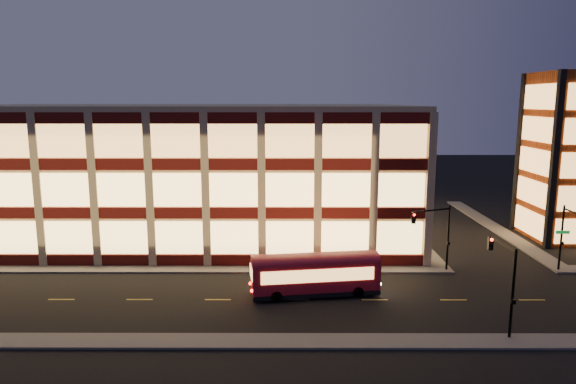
{
  "coord_description": "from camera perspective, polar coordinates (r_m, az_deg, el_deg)",
  "views": [
    {
      "loc": [
        9.46,
        -43.09,
        15.01
      ],
      "look_at": [
        9.33,
        8.0,
        5.87
      ],
      "focal_mm": 32.0,
      "sensor_mm": 36.0,
      "label": 1
    }
  ],
  "objects": [
    {
      "name": "sidewalk_office_east",
      "position": [
        63.39,
        12.51,
        -3.73
      ],
      "size": [
        2.0,
        30.0,
        0.15
      ],
      "primitive_type": "cube",
      "color": "#514F4C",
      "rests_on": "ground"
    },
    {
      "name": "traffic_signal_right",
      "position": [
        50.01,
        28.95,
        -3.75
      ],
      "size": [
        1.2,
        4.37,
        6.0
      ],
      "color": "black",
      "rests_on": "ground"
    },
    {
      "name": "stair_tower",
      "position": [
        63.22,
        29.05,
        3.4
      ],
      "size": [
        8.6,
        8.6,
        18.0
      ],
      "color": "#8C3814",
      "rests_on": "ground"
    },
    {
      "name": "sidewalk_near",
      "position": [
        34.9,
        -16.21,
        -15.62
      ],
      "size": [
        100.0,
        2.0,
        0.15
      ],
      "primitive_type": "cube",
      "color": "#514F4C",
      "rests_on": "ground"
    },
    {
      "name": "office_building",
      "position": [
        61.76,
        -11.42,
        2.72
      ],
      "size": [
        50.45,
        30.45,
        14.5
      ],
      "color": "tan",
      "rests_on": "ground"
    },
    {
      "name": "sidewalk_office_south",
      "position": [
        48.19,
        -15.0,
        -8.27
      ],
      "size": [
        54.0,
        2.0,
        0.15
      ],
      "primitive_type": "cube",
      "color": "#514F4C",
      "rests_on": "ground"
    },
    {
      "name": "trolley_bus",
      "position": [
        40.44,
        3.01,
        -8.86
      ],
      "size": [
        10.14,
        3.91,
        3.35
      ],
      "rotation": [
        0.0,
        0.0,
        0.15
      ],
      "color": "maroon",
      "rests_on": "ground"
    },
    {
      "name": "traffic_signal_near",
      "position": [
        36.65,
        22.9,
        -7.96
      ],
      "size": [
        0.32,
        4.45,
        6.0
      ],
      "color": "black",
      "rests_on": "ground"
    },
    {
      "name": "ground",
      "position": [
        46.6,
        -11.71,
        -8.87
      ],
      "size": [
        200.0,
        200.0,
        0.0
      ],
      "primitive_type": "plane",
      "color": "black",
      "rests_on": "ground"
    },
    {
      "name": "sidewalk_tower_west",
      "position": [
        66.61,
        21.81,
        -3.56
      ],
      "size": [
        2.0,
        30.0,
        0.15
      ],
      "primitive_type": "cube",
      "color": "#514F4C",
      "rests_on": "ground"
    },
    {
      "name": "traffic_signal_far",
      "position": [
        46.46,
        16.11,
        -3.83
      ],
      "size": [
        3.79,
        1.87,
        6.0
      ],
      "color": "black",
      "rests_on": "ground"
    }
  ]
}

